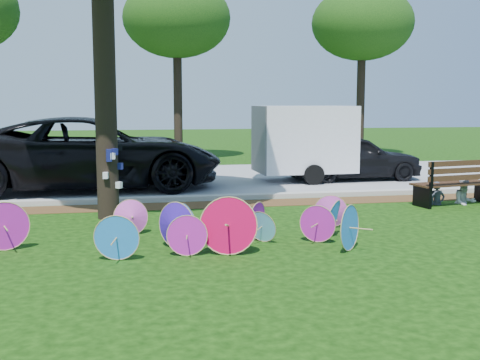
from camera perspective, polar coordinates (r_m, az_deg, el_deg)
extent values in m
plane|color=black|center=(9.75, -0.69, -6.81)|extent=(90.00, 90.00, 0.00)
cube|color=#472D16|center=(14.11, -3.90, -2.38)|extent=(90.00, 1.00, 0.01)
cube|color=#B7B5AD|center=(14.78, -4.23, -1.72)|extent=(90.00, 0.30, 0.12)
cube|color=gray|center=(18.88, -5.68, 0.07)|extent=(90.00, 8.00, 0.01)
cylinder|color=black|center=(12.61, -12.73, 10.84)|extent=(0.44, 0.44, 6.38)
cone|color=#BD1BA6|center=(9.50, -5.04, -5.21)|extent=(0.66, 0.22, 0.65)
cone|color=blue|center=(10.83, 8.89, -3.53)|extent=(0.69, 0.77, 0.71)
cone|color=#BD1BA6|center=(10.51, 1.35, -3.86)|extent=(0.55, 0.64, 0.69)
cone|color=blue|center=(9.90, 10.09, -4.44)|extent=(0.61, 0.64, 0.76)
cone|color=blue|center=(10.29, -4.47, -3.95)|extent=(0.63, 0.83, 0.72)
cone|color=#BB043A|center=(9.58, -1.08, -4.20)|extent=(0.99, 0.57, 0.94)
cone|color=#3515A7|center=(10.89, -1.26, -3.62)|extent=(0.58, 0.47, 0.63)
cone|color=blue|center=(9.36, -11.57, -5.33)|extent=(0.72, 0.28, 0.71)
cone|color=#E148C2|center=(11.04, -10.24, -3.51)|extent=(0.68, 0.38, 0.66)
cone|color=#3515A7|center=(9.85, -6.24, -4.35)|extent=(0.64, 0.66, 0.79)
cone|color=#E148C2|center=(11.58, 8.61, -2.99)|extent=(0.67, 0.35, 0.65)
cone|color=#63C0E6|center=(10.35, 2.16, -4.38)|extent=(0.55, 0.52, 0.56)
cone|color=#BD1BA6|center=(10.44, 7.43, -4.10)|extent=(0.58, 0.46, 0.65)
cone|color=#BD1BA6|center=(10.49, -21.48, -4.06)|extent=(0.81, 0.36, 0.81)
imported|color=black|center=(17.04, -13.97, 2.46)|extent=(7.33, 3.66, 1.99)
imported|color=black|center=(18.95, 10.71, 2.12)|extent=(4.13, 1.67, 1.40)
cube|color=white|center=(18.39, 6.15, 3.90)|extent=(2.87, 1.85, 2.59)
imported|color=#3B4251|center=(14.83, 18.26, -0.23)|extent=(0.39, 0.27, 1.05)
imported|color=silver|center=(15.18, 20.59, 0.11)|extent=(0.58, 0.45, 1.20)
cylinder|color=black|center=(25.30, -5.91, 7.57)|extent=(0.36, 0.36, 5.00)
ellipsoid|color=black|center=(25.53, -6.01, 14.99)|extent=(4.40, 4.40, 3.20)
cylinder|color=black|center=(27.20, 11.36, 7.44)|extent=(0.36, 0.36, 5.00)
ellipsoid|color=black|center=(27.41, 11.54, 14.36)|extent=(4.40, 4.40, 3.20)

